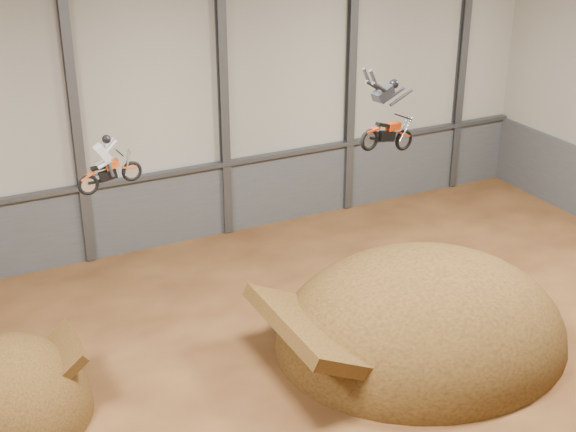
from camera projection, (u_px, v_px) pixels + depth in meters
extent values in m
plane|color=#482813|center=(311.00, 429.00, 25.31)|extent=(40.00, 40.00, 0.00)
cube|color=#A7A294|center=(150.00, 99.00, 34.73)|extent=(40.00, 0.10, 14.00)
cube|color=#4A4D51|center=(159.00, 210.00, 36.78)|extent=(39.80, 0.18, 3.50)
cube|color=#47494F|center=(157.00, 175.00, 35.92)|extent=(39.80, 0.35, 0.20)
cube|color=#47494F|center=(74.00, 110.00, 33.20)|extent=(0.40, 0.36, 13.90)
cube|color=#47494F|center=(223.00, 91.00, 35.93)|extent=(0.40, 0.36, 13.90)
cube|color=#47494F|center=(351.00, 75.00, 38.67)|extent=(0.40, 0.36, 13.90)
cube|color=#47494F|center=(462.00, 60.00, 41.40)|extent=(0.40, 0.36, 13.90)
ellipsoid|color=#3A240E|center=(16.00, 411.00, 26.14)|extent=(4.95, 5.71, 4.95)
ellipsoid|color=#3A240E|center=(420.00, 339.00, 30.08)|extent=(11.21, 9.92, 6.47)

